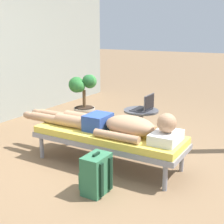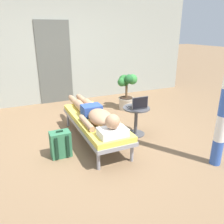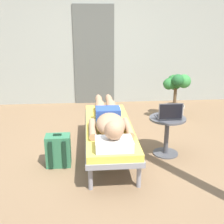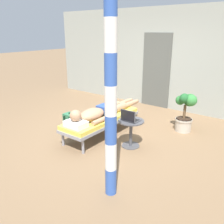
{
  "view_description": "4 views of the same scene",
  "coord_description": "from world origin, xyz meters",
  "px_view_note": "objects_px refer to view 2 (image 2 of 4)",
  "views": [
    {
      "loc": [
        -3.06,
        -1.89,
        1.59
      ],
      "look_at": [
        0.08,
        -0.04,
        0.63
      ],
      "focal_mm": 50.09,
      "sensor_mm": 36.0,
      "label": 1
    },
    {
      "loc": [
        -1.26,
        -3.43,
        1.84
      ],
      "look_at": [
        0.2,
        -0.22,
        0.55
      ],
      "focal_mm": 36.62,
      "sensor_mm": 36.0,
      "label": 2
    },
    {
      "loc": [
        -0.31,
        -3.59,
        1.76
      ],
      "look_at": [
        0.01,
        0.03,
        0.57
      ],
      "focal_mm": 45.95,
      "sensor_mm": 36.0,
      "label": 3
    },
    {
      "loc": [
        2.97,
        -3.63,
        2.1
      ],
      "look_at": [
        0.12,
        0.09,
        0.5
      ],
      "focal_mm": 38.66,
      "sensor_mm": 36.0,
      "label": 4
    }
  ],
  "objects_px": {
    "lounge_chair": "(95,122)",
    "person_reclining": "(95,114)",
    "side_table": "(136,116)",
    "potted_plant": "(126,90)",
    "laptop": "(138,105)",
    "backpack": "(61,144)"
  },
  "relations": [
    {
      "from": "side_table",
      "to": "potted_plant",
      "type": "height_order",
      "value": "potted_plant"
    },
    {
      "from": "side_table",
      "to": "potted_plant",
      "type": "xyz_separation_m",
      "value": [
        0.52,
        1.35,
        0.11
      ]
    },
    {
      "from": "lounge_chair",
      "to": "side_table",
      "type": "distance_m",
      "value": 0.77
    },
    {
      "from": "lounge_chair",
      "to": "side_table",
      "type": "xyz_separation_m",
      "value": [
        0.77,
        -0.07,
        0.01
      ]
    },
    {
      "from": "backpack",
      "to": "potted_plant",
      "type": "height_order",
      "value": "potted_plant"
    },
    {
      "from": "laptop",
      "to": "backpack",
      "type": "distance_m",
      "value": 1.48
    },
    {
      "from": "person_reclining",
      "to": "lounge_chair",
      "type": "bearing_deg",
      "value": 90.0
    },
    {
      "from": "lounge_chair",
      "to": "potted_plant",
      "type": "bearing_deg",
      "value": 44.89
    },
    {
      "from": "lounge_chair",
      "to": "person_reclining",
      "type": "xyz_separation_m",
      "value": [
        0.0,
        -0.05,
        0.17
      ]
    },
    {
      "from": "lounge_chair",
      "to": "person_reclining",
      "type": "relative_size",
      "value": 0.86
    },
    {
      "from": "person_reclining",
      "to": "laptop",
      "type": "relative_size",
      "value": 7.0
    },
    {
      "from": "side_table",
      "to": "laptop",
      "type": "distance_m",
      "value": 0.23
    },
    {
      "from": "lounge_chair",
      "to": "person_reclining",
      "type": "height_order",
      "value": "person_reclining"
    },
    {
      "from": "laptop",
      "to": "backpack",
      "type": "relative_size",
      "value": 0.73
    },
    {
      "from": "side_table",
      "to": "backpack",
      "type": "xyz_separation_m",
      "value": [
        -1.42,
        -0.19,
        -0.16
      ]
    },
    {
      "from": "lounge_chair",
      "to": "backpack",
      "type": "bearing_deg",
      "value": -158.75
    },
    {
      "from": "backpack",
      "to": "potted_plant",
      "type": "distance_m",
      "value": 2.49
    },
    {
      "from": "potted_plant",
      "to": "side_table",
      "type": "bearing_deg",
      "value": -111.04
    },
    {
      "from": "backpack",
      "to": "lounge_chair",
      "type": "bearing_deg",
      "value": 21.25
    },
    {
      "from": "backpack",
      "to": "side_table",
      "type": "bearing_deg",
      "value": 7.49
    },
    {
      "from": "person_reclining",
      "to": "potted_plant",
      "type": "xyz_separation_m",
      "value": [
        1.29,
        1.33,
        -0.05
      ]
    },
    {
      "from": "side_table",
      "to": "lounge_chair",
      "type": "bearing_deg",
      "value": 175.12
    }
  ]
}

